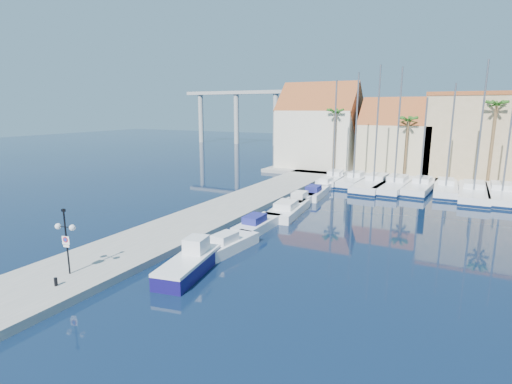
% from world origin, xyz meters
% --- Properties ---
extents(ground, '(260.00, 260.00, 0.00)m').
position_xyz_m(ground, '(0.00, 0.00, 0.00)').
color(ground, black).
rests_on(ground, ground).
extents(quay_west, '(6.00, 77.00, 0.50)m').
position_xyz_m(quay_west, '(-9.00, 13.50, 0.25)').
color(quay_west, gray).
rests_on(quay_west, ground).
extents(shore_north, '(54.00, 16.00, 0.50)m').
position_xyz_m(shore_north, '(10.00, 48.00, 0.25)').
color(shore_north, gray).
rests_on(shore_north, ground).
extents(lamp_post, '(1.30, 0.55, 3.90)m').
position_xyz_m(lamp_post, '(-8.62, -1.12, 3.06)').
color(lamp_post, black).
rests_on(lamp_post, quay_west).
extents(bollard, '(0.18, 0.18, 0.46)m').
position_xyz_m(bollard, '(-7.87, -2.55, 0.73)').
color(bollard, black).
rests_on(bollard, quay_west).
extents(fishing_boat, '(2.87, 5.92, 1.99)m').
position_xyz_m(fishing_boat, '(-3.19, 3.13, 0.66)').
color(fishing_boat, '#140D4F').
rests_on(fishing_boat, ground).
extents(motorboat_west_0, '(2.18, 5.31, 1.40)m').
position_xyz_m(motorboat_west_0, '(-3.11, 7.56, 0.51)').
color(motorboat_west_0, white).
rests_on(motorboat_west_0, ground).
extents(motorboat_west_1, '(1.86, 5.82, 1.40)m').
position_xyz_m(motorboat_west_1, '(-3.56, 12.82, 0.51)').
color(motorboat_west_1, white).
rests_on(motorboat_west_1, ground).
extents(motorboat_west_2, '(3.10, 7.63, 1.40)m').
position_xyz_m(motorboat_west_2, '(-3.29, 18.60, 0.51)').
color(motorboat_west_2, white).
rests_on(motorboat_west_2, ground).
extents(motorboat_west_3, '(2.07, 5.70, 1.40)m').
position_xyz_m(motorboat_west_3, '(-3.70, 23.04, 0.51)').
color(motorboat_west_3, white).
rests_on(motorboat_west_3, ground).
extents(motorboat_west_4, '(2.47, 6.29, 1.40)m').
position_xyz_m(motorboat_west_4, '(-3.59, 26.98, 0.51)').
color(motorboat_west_4, white).
rests_on(motorboat_west_4, ground).
extents(motorboat_west_5, '(2.10, 5.31, 1.40)m').
position_xyz_m(motorboat_west_5, '(-3.85, 32.49, 0.51)').
color(motorboat_west_5, white).
rests_on(motorboat_west_5, ground).
extents(motorboat_west_6, '(1.78, 5.33, 1.40)m').
position_xyz_m(motorboat_west_6, '(-3.71, 38.32, 0.51)').
color(motorboat_west_6, white).
rests_on(motorboat_west_6, ground).
extents(sailboat_0, '(2.71, 9.20, 13.40)m').
position_xyz_m(sailboat_0, '(-4.17, 36.38, 0.61)').
color(sailboat_0, white).
rests_on(sailboat_0, ground).
extents(sailboat_1, '(2.73, 9.19, 14.24)m').
position_xyz_m(sailboat_1, '(-1.44, 36.62, 0.63)').
color(sailboat_1, white).
rests_on(sailboat_1, ground).
extents(sailboat_2, '(3.81, 12.15, 14.93)m').
position_xyz_m(sailboat_2, '(1.42, 35.50, 0.58)').
color(sailboat_2, white).
rests_on(sailboat_2, ground).
extents(sailboat_3, '(3.77, 11.47, 14.60)m').
position_xyz_m(sailboat_3, '(3.86, 35.70, 0.59)').
color(sailboat_3, white).
rests_on(sailboat_3, ground).
extents(sailboat_4, '(3.49, 10.27, 11.11)m').
position_xyz_m(sailboat_4, '(6.76, 36.06, 0.57)').
color(sailboat_4, white).
rests_on(sailboat_4, ground).
extents(sailboat_5, '(3.04, 9.80, 12.66)m').
position_xyz_m(sailboat_5, '(9.49, 36.21, 0.59)').
color(sailboat_5, white).
rests_on(sailboat_5, ground).
extents(sailboat_6, '(3.12, 11.57, 14.93)m').
position_xyz_m(sailboat_6, '(12.39, 35.29, 0.59)').
color(sailboat_6, white).
rests_on(sailboat_6, ground).
extents(sailboat_7, '(3.09, 11.53, 12.72)m').
position_xyz_m(sailboat_7, '(15.16, 35.84, 0.57)').
color(sailboat_7, white).
rests_on(sailboat_7, ground).
extents(building_0, '(12.30, 9.00, 13.50)m').
position_xyz_m(building_0, '(-10.00, 47.00, 6.52)').
color(building_0, beige).
rests_on(building_0, shore_north).
extents(building_1, '(10.30, 8.00, 11.00)m').
position_xyz_m(building_1, '(2.00, 47.00, 5.30)').
color(building_1, beige).
rests_on(building_1, shore_north).
extents(building_2, '(14.20, 10.20, 11.50)m').
position_xyz_m(building_2, '(13.00, 48.00, 6.26)').
color(building_2, tan).
rests_on(building_2, shore_north).
extents(palm_0, '(2.60, 2.60, 10.15)m').
position_xyz_m(palm_0, '(-6.00, 42.00, 9.08)').
color(palm_0, brown).
rests_on(palm_0, shore_north).
extents(palm_1, '(2.60, 2.60, 9.15)m').
position_xyz_m(palm_1, '(4.00, 42.00, 8.14)').
color(palm_1, brown).
rests_on(palm_1, shore_north).
extents(palm_2, '(2.60, 2.60, 11.15)m').
position_xyz_m(palm_2, '(14.00, 42.00, 10.02)').
color(palm_2, brown).
rests_on(palm_2, shore_north).
extents(viaduct, '(48.00, 2.20, 14.45)m').
position_xyz_m(viaduct, '(-39.07, 82.00, 10.25)').
color(viaduct, '#9E9E99').
rests_on(viaduct, ground).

